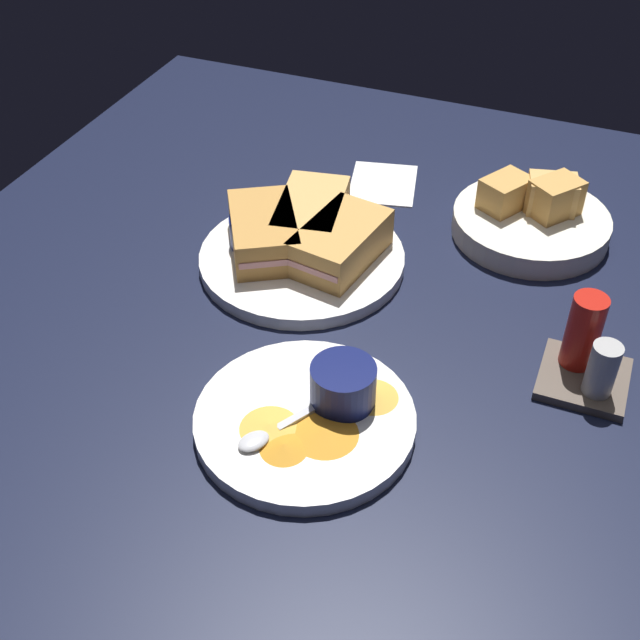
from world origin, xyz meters
TOP-DOWN VIEW (x-y plane):
  - ground_plane at (0.00, 0.00)cm, footprint 110.00×110.00cm
  - plate_sandwich_main at (-4.88, -9.49)cm, footprint 25.17×25.17cm
  - sandwich_half_near at (-5.57, -4.76)cm, footprint 14.25×9.68cm
  - sandwich_half_far at (-9.61, -10.18)cm, footprint 14.30×9.81cm
  - sandwich_half_extra at (-4.19, -14.22)cm, footprint 15.06×13.13cm
  - ramekin_dark_sauce at (-4.95, -15.16)cm, footprint 7.33×7.33cm
  - spoon_by_dark_ramekin at (-6.49, -9.64)cm, footprint 4.11×9.89cm
  - plate_chips_companion at (19.76, 1.15)cm, footprint 21.87×21.87cm
  - ramekin_light_gravy at (16.48, 3.89)cm, footprint 6.55×6.55cm
  - spoon_by_gravy_ramekin at (23.84, -1.22)cm, footprint 9.27×6.25cm
  - plantain_chip_scatter at (20.02, 2.84)cm, footprint 16.11×15.64cm
  - bread_basket_rear at (-22.08, 15.28)cm, footprint 19.91×19.91cm
  - condiment_caddy at (2.87, 25.52)cm, footprint 9.00×9.00cm
  - paper_napkin_folded at (-26.45, -6.17)cm, footprint 12.73×11.23cm

SIDE VIEW (x-z plane):
  - ground_plane at x=0.00cm, z-range -3.00..0.00cm
  - paper_napkin_folded at x=-26.45cm, z-range 0.00..0.40cm
  - plate_sandwich_main at x=-4.88cm, z-range 0.00..1.60cm
  - plate_chips_companion at x=19.76cm, z-range 0.00..1.60cm
  - plantain_chip_scatter at x=20.02cm, z-range 1.60..2.20cm
  - spoon_by_dark_ramekin at x=-6.49cm, z-range 1.56..2.36cm
  - spoon_by_gravy_ramekin at x=23.84cm, z-range 1.56..2.36cm
  - bread_basket_rear at x=-22.08cm, z-range -1.49..6.17cm
  - condiment_caddy at x=2.87cm, z-range -1.34..8.16cm
  - ramekin_dark_sauce at x=-4.95cm, z-range 1.74..5.49cm
  - ramekin_light_gravy at x=16.48cm, z-range 1.75..6.10cm
  - sandwich_half_near at x=-5.57cm, z-range 1.60..6.40cm
  - sandwich_half_far at x=-9.61cm, z-range 1.60..6.40cm
  - sandwich_half_extra at x=-4.19cm, z-range 1.60..6.40cm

